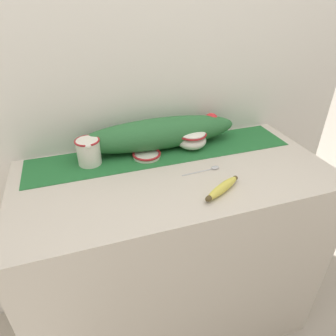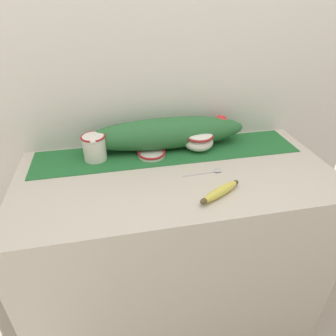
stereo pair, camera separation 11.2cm
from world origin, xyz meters
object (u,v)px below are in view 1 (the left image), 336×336
object	(u,v)px
spoon	(212,168)
banana	(222,188)
cream_pitcher	(89,151)
small_dish	(147,155)
sugar_bowl	(192,138)

from	to	relation	value
spoon	banana	bearing A→B (deg)	-105.67
banana	spoon	bearing A→B (deg)	77.61
banana	spoon	world-z (taller)	banana
spoon	cream_pitcher	bearing A→B (deg)	153.15
cream_pitcher	spoon	bearing A→B (deg)	-23.57
small_dish	spoon	xyz separation A→B (m)	(0.22, -0.18, -0.01)
banana	spoon	xyz separation A→B (m)	(0.03, 0.15, -0.01)
cream_pitcher	spoon	world-z (taller)	cream_pitcher
small_dish	banana	distance (m)	0.38
sugar_bowl	small_dish	world-z (taller)	sugar_bowl
small_dish	banana	size ratio (longest dim) A/B	0.68
small_dish	sugar_bowl	bearing A→B (deg)	5.53
sugar_bowl	spoon	size ratio (longest dim) A/B	0.82
sugar_bowl	small_dish	xyz separation A→B (m)	(-0.22, -0.02, -0.04)
cream_pitcher	banana	world-z (taller)	cream_pitcher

